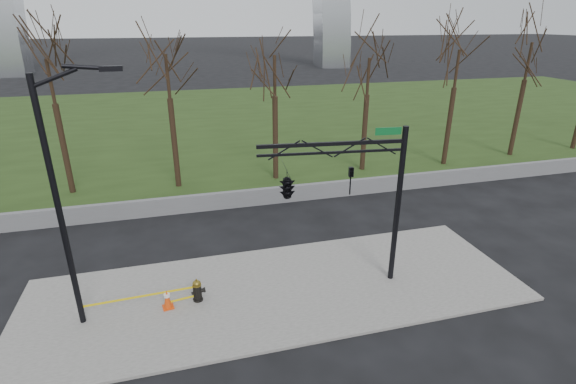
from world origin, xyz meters
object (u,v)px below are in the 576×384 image
object	(u,v)px
street_light	(64,190)
fire_hydrant	(198,290)
traffic_cone	(167,299)
traffic_signal_mast	(309,183)

from	to	relation	value
street_light	fire_hydrant	bearing A→B (deg)	1.19
fire_hydrant	traffic_cone	world-z (taller)	fire_hydrant
fire_hydrant	traffic_signal_mast	xyz separation A→B (m)	(3.99, -0.12, 3.65)
fire_hydrant	street_light	distance (m)	5.47
fire_hydrant	traffic_signal_mast	bearing A→B (deg)	-9.44
fire_hydrant	street_light	xyz separation A→B (m)	(-3.51, -0.18, 4.20)
fire_hydrant	street_light	world-z (taller)	street_light
street_light	traffic_signal_mast	size ratio (longest dim) A/B	1.37
fire_hydrant	traffic_cone	bearing A→B (deg)	-178.85
traffic_cone	street_light	bearing A→B (deg)	-179.61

